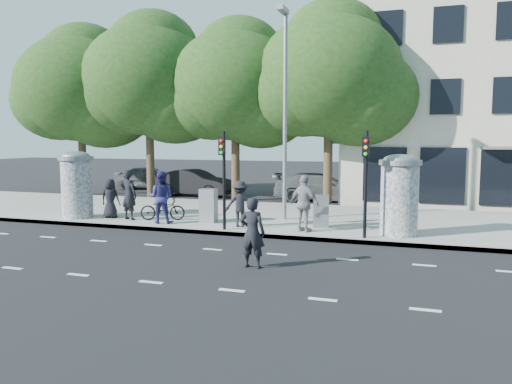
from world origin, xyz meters
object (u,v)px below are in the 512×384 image
(traffic_pole_near, at_px, (223,170))
(ped_e, at_px, (304,203))
(traffic_pole_far, at_px, (366,173))
(man_road, at_px, (252,233))
(ad_column_right, at_px, (399,193))
(ped_b, at_px, (129,195))
(bicycle, at_px, (163,209))
(ad_column_left, at_px, (77,183))
(cabinet_right, at_px, (321,211))
(car_right, at_px, (321,187))
(street_lamp, at_px, (285,99))
(car_left, at_px, (150,177))
(ped_c, at_px, (161,197))
(ped_a, at_px, (110,198))
(car_mid, at_px, (195,183))
(ped_d, at_px, (240,204))
(cabinet_left, at_px, (208,206))

(traffic_pole_near, xyz_separation_m, ped_e, (2.73, 0.52, -1.11))
(traffic_pole_far, height_order, man_road, traffic_pole_far)
(traffic_pole_far, bearing_deg, ad_column_right, 42.21)
(traffic_pole_near, distance_m, ped_b, 4.55)
(bicycle, bearing_deg, ped_e, -114.81)
(ad_column_left, relative_size, ped_e, 1.37)
(ad_column_left, distance_m, ped_b, 2.32)
(ad_column_right, relative_size, cabinet_right, 2.31)
(traffic_pole_near, xyz_separation_m, car_right, (1.44, 10.30, -1.49))
(street_lamp, xyz_separation_m, ped_e, (1.33, -2.32, -3.68))
(traffic_pole_near, xyz_separation_m, car_left, (-10.54, 13.11, -1.47))
(ped_c, bearing_deg, bicycle, -73.67)
(ped_a, xyz_separation_m, car_left, (-5.28, 12.09, -0.17))
(ad_column_left, xyz_separation_m, ad_column_right, (12.40, 0.20, 0.00))
(car_mid, bearing_deg, ped_a, -171.71)
(ped_e, xyz_separation_m, car_right, (-1.29, 9.78, -0.38))
(ad_column_right, height_order, car_right, ad_column_right)
(cabinet_right, bearing_deg, ped_d, -175.44)
(car_left, bearing_deg, ped_a, -176.95)
(ped_d, height_order, cabinet_left, ped_d)
(ad_column_right, relative_size, man_road, 1.45)
(ped_d, bearing_deg, bicycle, -26.54)
(ad_column_left, distance_m, ped_c, 3.88)
(traffic_pole_near, distance_m, cabinet_right, 3.79)
(ped_d, xyz_separation_m, car_left, (-10.86, 12.33, -0.21))
(ped_a, relative_size, car_right, 0.31)
(street_lamp, bearing_deg, traffic_pole_far, -39.88)
(ad_column_left, bearing_deg, bicycle, 7.20)
(traffic_pole_far, xyz_separation_m, car_left, (-15.34, 13.11, -1.47))
(ped_e, bearing_deg, car_mid, -26.33)
(ped_b, bearing_deg, ped_c, -178.05)
(ped_b, relative_size, man_road, 1.07)
(traffic_pole_far, xyz_separation_m, street_lamp, (-3.40, 2.84, 2.56))
(ad_column_right, height_order, traffic_pole_near, traffic_pole_near)
(ped_e, bearing_deg, ped_b, 19.11)
(ped_c, distance_m, car_right, 10.61)
(bicycle, bearing_deg, car_right, -44.48)
(car_left, relative_size, car_right, 0.88)
(ped_a, xyz_separation_m, cabinet_right, (8.37, 0.54, -0.21))
(ad_column_left, xyz_separation_m, street_lamp, (8.00, 2.13, 3.26))
(ped_d, bearing_deg, ped_a, -22.48)
(ped_c, bearing_deg, car_mid, -80.34)
(traffic_pole_near, bearing_deg, street_lamp, 63.77)
(ad_column_right, xyz_separation_m, car_left, (-16.34, 12.20, -0.77))
(traffic_pole_near, relative_size, street_lamp, 0.42)
(cabinet_left, xyz_separation_m, car_right, (2.58, 9.02, -0.04))
(ped_e, height_order, cabinet_right, ped_e)
(ped_b, bearing_deg, man_road, 157.57)
(bicycle, bearing_deg, cabinet_right, -104.68)
(street_lamp, relative_size, bicycle, 4.65)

